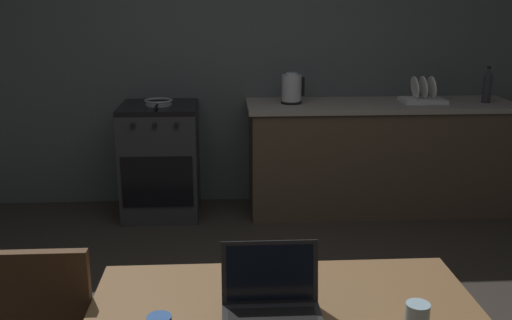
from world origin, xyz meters
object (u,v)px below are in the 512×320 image
(stove_oven, at_px, (161,160))
(bottle, at_px, (487,86))
(frying_pan, at_px, (158,102))
(dish_rack, at_px, (423,96))
(laptop, at_px, (272,306))
(electric_kettle, at_px, (292,89))

(stove_oven, xyz_separation_m, bottle, (2.62, -0.05, 0.59))
(frying_pan, xyz_separation_m, dish_rack, (2.12, 0.03, 0.02))
(laptop, distance_m, bottle, 3.48)
(frying_pan, distance_m, dish_rack, 2.12)
(bottle, bearing_deg, electric_kettle, 178.17)
(laptop, height_order, dish_rack, dish_rack)
(stove_oven, height_order, electric_kettle, electric_kettle)
(laptop, height_order, bottle, bottle)
(stove_oven, relative_size, dish_rack, 2.65)
(bottle, bearing_deg, stove_oven, 178.96)
(frying_pan, bearing_deg, dish_rack, 0.82)
(laptop, bearing_deg, dish_rack, 60.78)
(dish_rack, bearing_deg, frying_pan, -179.18)
(bottle, height_order, dish_rack, bottle)
(stove_oven, distance_m, frying_pan, 0.48)
(bottle, relative_size, frying_pan, 0.73)
(stove_oven, height_order, laptop, laptop)
(electric_kettle, relative_size, bottle, 0.85)
(electric_kettle, bearing_deg, stove_oven, -179.87)
(electric_kettle, xyz_separation_m, frying_pan, (-1.05, -0.03, -0.09))
(stove_oven, relative_size, bottle, 3.11)
(laptop, height_order, electric_kettle, electric_kettle)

